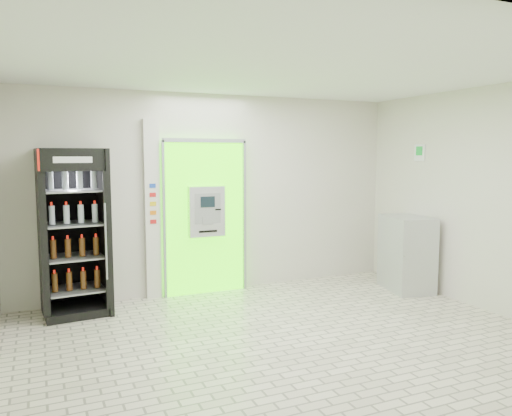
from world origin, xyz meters
TOP-DOWN VIEW (x-y plane):
  - ground at (0.00, 0.00)m, footprint 6.00×6.00m
  - room_shell at (0.00, 0.00)m, footprint 6.00×6.00m
  - atm_assembly at (-0.20, 2.41)m, footprint 1.30×0.24m
  - pillar at (-0.98, 2.45)m, footprint 0.22×0.11m
  - beverage_cooler at (-2.08, 2.14)m, footprint 0.87×0.81m
  - steel_cabinet at (2.70, 1.29)m, footprint 0.76×0.96m
  - exit_sign at (2.99, 1.40)m, footprint 0.02×0.22m

SIDE VIEW (x-z plane):
  - ground at x=0.00m, z-range 0.00..0.00m
  - steel_cabinet at x=2.70m, z-range 0.00..1.15m
  - beverage_cooler at x=-2.08m, z-range -0.04..2.13m
  - atm_assembly at x=-0.20m, z-range 0.01..2.34m
  - pillar at x=-0.98m, z-range 0.00..2.60m
  - room_shell at x=0.00m, z-range -1.16..4.84m
  - exit_sign at x=2.99m, z-range 1.99..2.25m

